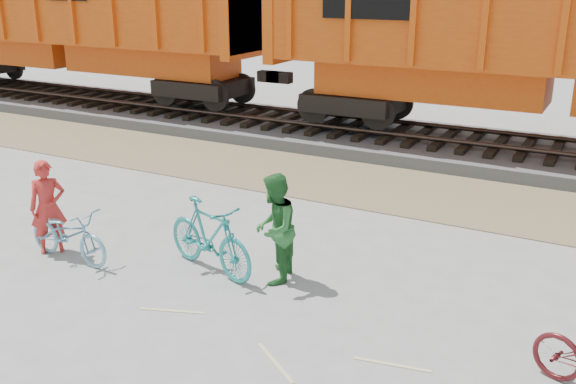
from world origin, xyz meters
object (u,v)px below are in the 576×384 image
hopper_car_left (74,15)px  bicycle_teal (209,237)px  bicycle_blue (68,234)px  person_man (275,229)px  person_solo (48,207)px  hopper_car_center (570,34)px

hopper_car_left → bicycle_teal: size_ratio=7.57×
bicycle_blue → person_man: 3.31m
hopper_car_left → person_solo: hopper_car_left is taller
bicycle_blue → hopper_car_center: bearing=-29.7°
hopper_car_center → person_man: hopper_car_center is taller
person_solo → hopper_car_left: bearing=83.1°
hopper_car_center → person_man: size_ratio=8.66×
hopper_car_center → bicycle_blue: size_ratio=8.57×
hopper_car_left → person_man: bearing=-34.4°
hopper_car_center → person_solo: hopper_car_center is taller
hopper_car_center → bicycle_blue: 11.31m
hopper_car_left → hopper_car_center: 15.00m
person_solo → person_man: 3.75m
hopper_car_left → hopper_car_center: same height
hopper_car_center → bicycle_teal: 9.67m
hopper_car_left → person_man: size_ratio=8.66×
person_solo → person_man: person_man is taller
hopper_car_left → hopper_car_center: size_ratio=1.00×
bicycle_teal → bicycle_blue: bearing=124.2°
hopper_car_left → person_solo: (8.52, -9.15, -2.25)m
hopper_car_left → bicycle_teal: hopper_car_left is taller
hopper_car_left → bicycle_teal: (11.19, -8.54, -2.45)m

